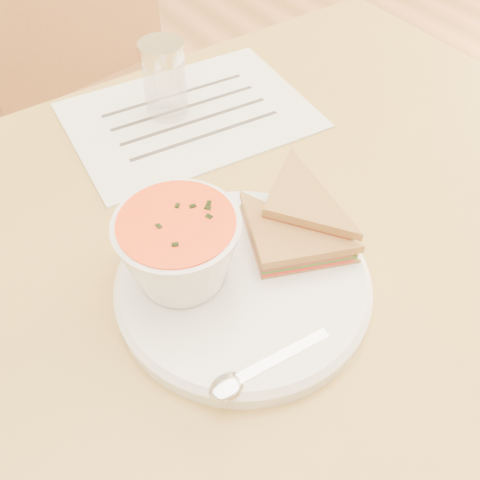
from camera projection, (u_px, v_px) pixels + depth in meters
floor at (240, 460)px, 1.16m from camera, size 5.00×6.00×0.01m
dining_table at (240, 380)px, 0.88m from camera, size 1.00×0.70×0.75m
chair_far at (137, 116)px, 1.17m from camera, size 0.50×0.50×0.98m
plate at (243, 285)px, 0.53m from camera, size 0.33×0.33×0.02m
soup_bowl at (180, 252)px, 0.50m from camera, size 0.13×0.13×0.08m
sandwich_half_a at (262, 274)px, 0.51m from camera, size 0.13×0.13×0.03m
sandwich_half_b at (262, 220)px, 0.54m from camera, size 0.14×0.14×0.03m
spoon at (276, 360)px, 0.46m from camera, size 0.17×0.04×0.01m
paper_menu at (189, 115)px, 0.73m from camera, size 0.34×0.26×0.00m
condiment_shaker at (165, 81)px, 0.70m from camera, size 0.06×0.06×0.10m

